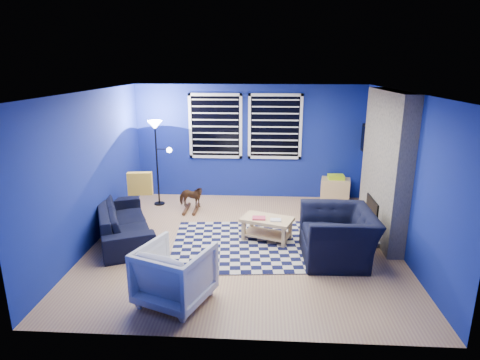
{
  "coord_description": "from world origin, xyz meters",
  "views": [
    {
      "loc": [
        0.31,
        -6.23,
        2.9
      ],
      "look_at": [
        -0.08,
        0.3,
        1.01
      ],
      "focal_mm": 30.0,
      "sensor_mm": 36.0,
      "label": 1
    }
  ],
  "objects_px": {
    "cabinet": "(335,190)",
    "coffee_table": "(267,224)",
    "tv": "(368,141)",
    "floor_lamp": "(156,137)",
    "rocking_horse": "(191,197)",
    "armchair_bent": "(175,274)",
    "sofa": "(123,221)",
    "armchair_big": "(338,235)"
  },
  "relations": [
    {
      "from": "sofa",
      "to": "rocking_horse",
      "type": "xyz_separation_m",
      "value": [
        0.93,
        1.38,
        0.0
      ]
    },
    {
      "from": "cabinet",
      "to": "coffee_table",
      "type": "bearing_deg",
      "value": -114.65
    },
    {
      "from": "sofa",
      "to": "cabinet",
      "type": "height_order",
      "value": "cabinet"
    },
    {
      "from": "armchair_big",
      "to": "coffee_table",
      "type": "bearing_deg",
      "value": -121.28
    },
    {
      "from": "armchair_big",
      "to": "floor_lamp",
      "type": "distance_m",
      "value": 4.22
    },
    {
      "from": "armchair_big",
      "to": "cabinet",
      "type": "xyz_separation_m",
      "value": [
        0.42,
        2.75,
        -0.12
      ]
    },
    {
      "from": "armchair_big",
      "to": "coffee_table",
      "type": "distance_m",
      "value": 1.24
    },
    {
      "from": "tv",
      "to": "cabinet",
      "type": "xyz_separation_m",
      "value": [
        -0.55,
        0.25,
        -1.14
      ]
    },
    {
      "from": "armchair_big",
      "to": "cabinet",
      "type": "height_order",
      "value": "armchair_big"
    },
    {
      "from": "tv",
      "to": "sofa",
      "type": "relative_size",
      "value": 0.49
    },
    {
      "from": "armchair_big",
      "to": "armchair_bent",
      "type": "relative_size",
      "value": 1.42
    },
    {
      "from": "tv",
      "to": "coffee_table",
      "type": "bearing_deg",
      "value": -137.47
    },
    {
      "from": "armchair_big",
      "to": "tv",
      "type": "bearing_deg",
      "value": 156.92
    },
    {
      "from": "tv",
      "to": "floor_lamp",
      "type": "distance_m",
      "value": 4.35
    },
    {
      "from": "cabinet",
      "to": "floor_lamp",
      "type": "bearing_deg",
      "value": -162.99
    },
    {
      "from": "sofa",
      "to": "armchair_big",
      "type": "xyz_separation_m",
      "value": [
        3.55,
        -0.58,
        0.09
      ]
    },
    {
      "from": "tv",
      "to": "cabinet",
      "type": "relative_size",
      "value": 1.49
    },
    {
      "from": "rocking_horse",
      "to": "cabinet",
      "type": "relative_size",
      "value": 0.81
    },
    {
      "from": "coffee_table",
      "to": "floor_lamp",
      "type": "distance_m",
      "value": 3.08
    },
    {
      "from": "rocking_horse",
      "to": "cabinet",
      "type": "distance_m",
      "value": 3.15
    },
    {
      "from": "sofa",
      "to": "armchair_bent",
      "type": "distance_m",
      "value": 2.3
    },
    {
      "from": "armchair_big",
      "to": "sofa",
      "type": "bearing_deg",
      "value": -101.01
    },
    {
      "from": "tv",
      "to": "coffee_table",
      "type": "relative_size",
      "value": 1.05
    },
    {
      "from": "coffee_table",
      "to": "cabinet",
      "type": "xyz_separation_m",
      "value": [
        1.5,
        2.14,
        -0.03
      ]
    },
    {
      "from": "floor_lamp",
      "to": "sofa",
      "type": "bearing_deg",
      "value": -96.3
    },
    {
      "from": "cabinet",
      "to": "floor_lamp",
      "type": "xyz_separation_m",
      "value": [
        -3.79,
        -0.43,
        1.21
      ]
    },
    {
      "from": "coffee_table",
      "to": "floor_lamp",
      "type": "bearing_deg",
      "value": 143.31
    },
    {
      "from": "tv",
      "to": "armchair_big",
      "type": "relative_size",
      "value": 0.84
    },
    {
      "from": "rocking_horse",
      "to": "cabinet",
      "type": "xyz_separation_m",
      "value": [
        3.05,
        0.79,
        -0.03
      ]
    },
    {
      "from": "tv",
      "to": "rocking_horse",
      "type": "relative_size",
      "value": 1.84
    },
    {
      "from": "coffee_table",
      "to": "floor_lamp",
      "type": "height_order",
      "value": "floor_lamp"
    },
    {
      "from": "tv",
      "to": "armchair_big",
      "type": "height_order",
      "value": "tv"
    },
    {
      "from": "armchair_bent",
      "to": "tv",
      "type": "bearing_deg",
      "value": -108.42
    },
    {
      "from": "tv",
      "to": "sofa",
      "type": "distance_m",
      "value": 5.04
    },
    {
      "from": "armchair_big",
      "to": "armchair_bent",
      "type": "height_order",
      "value": "armchair_big"
    },
    {
      "from": "sofa",
      "to": "coffee_table",
      "type": "relative_size",
      "value": 2.13
    },
    {
      "from": "cabinet",
      "to": "rocking_horse",
      "type": "bearing_deg",
      "value": -155.06
    },
    {
      "from": "tv",
      "to": "armchair_big",
      "type": "distance_m",
      "value": 2.87
    },
    {
      "from": "rocking_horse",
      "to": "cabinet",
      "type": "height_order",
      "value": "cabinet"
    },
    {
      "from": "armchair_bent",
      "to": "rocking_horse",
      "type": "bearing_deg",
      "value": -61.39
    },
    {
      "from": "armchair_big",
      "to": "coffee_table",
      "type": "height_order",
      "value": "armchair_big"
    },
    {
      "from": "tv",
      "to": "cabinet",
      "type": "height_order",
      "value": "tv"
    }
  ]
}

